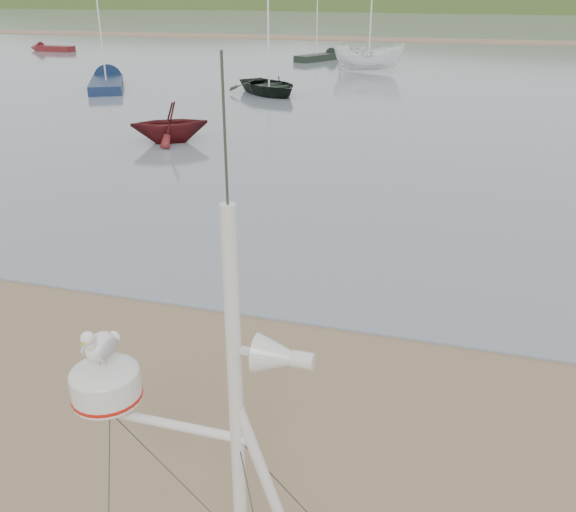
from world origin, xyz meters
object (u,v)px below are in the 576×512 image
(boat_red, at_px, (168,104))
(sailboat_blue_near, at_px, (108,80))
(boat_white, at_px, (370,34))
(dinghy_red_far, at_px, (47,48))
(sailboat_dark_mid, at_px, (326,56))
(boat_dark, at_px, (269,50))

(boat_red, height_order, sailboat_blue_near, sailboat_blue_near)
(boat_white, distance_m, dinghy_red_far, 32.53)
(boat_white, relative_size, sailboat_dark_mid, 0.90)
(boat_red, height_order, dinghy_red_far, boat_red)
(boat_white, bearing_deg, boat_red, 172.01)
(boat_dark, xyz_separation_m, boat_white, (3.46, 11.56, 0.13))
(boat_white, distance_m, sailboat_dark_mid, 8.89)
(boat_dark, distance_m, sailboat_dark_mid, 18.94)
(boat_red, bearing_deg, sailboat_dark_mid, 152.17)
(boat_white, bearing_deg, sailboat_blue_near, 127.88)
(boat_dark, xyz_separation_m, sailboat_dark_mid, (-1.22, 18.79, -2.05))
(sailboat_dark_mid, height_order, dinghy_red_far, sailboat_dark_mid)
(boat_red, distance_m, dinghy_red_far, 41.80)
(dinghy_red_far, bearing_deg, sailboat_blue_near, -45.69)
(boat_dark, height_order, sailboat_blue_near, sailboat_blue_near)
(sailboat_dark_mid, bearing_deg, boat_white, -57.04)
(sailboat_dark_mid, bearing_deg, dinghy_red_far, 179.54)
(boat_red, bearing_deg, boat_white, 141.48)
(boat_dark, bearing_deg, boat_red, -137.12)
(dinghy_red_far, bearing_deg, boat_white, -13.26)
(boat_dark, height_order, boat_white, boat_white)
(sailboat_dark_mid, bearing_deg, sailboat_blue_near, -117.21)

